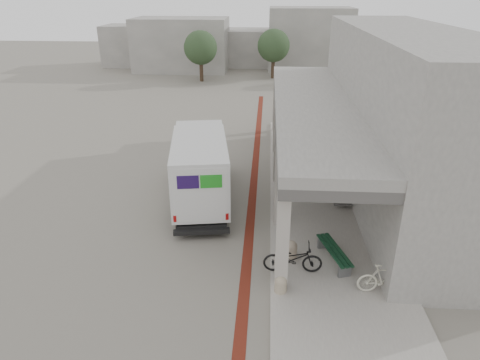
# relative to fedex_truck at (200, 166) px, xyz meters

# --- Properties ---
(ground) EXTENTS (120.00, 120.00, 0.00)m
(ground) POSITION_rel_fedex_truck_xyz_m (1.24, -2.54, -1.57)
(ground) COLOR slate
(ground) RESTS_ON ground
(bike_lane_stripe) EXTENTS (0.35, 40.00, 0.01)m
(bike_lane_stripe) POSITION_rel_fedex_truck_xyz_m (2.24, -0.54, -1.56)
(bike_lane_stripe) COLOR #5E1E12
(bike_lane_stripe) RESTS_ON ground
(sidewalk) EXTENTS (4.40, 28.00, 0.12)m
(sidewalk) POSITION_rel_fedex_truck_xyz_m (5.24, -2.54, -1.51)
(sidewalk) COLOR gray
(sidewalk) RESTS_ON ground
(transit_building) EXTENTS (7.60, 17.00, 7.00)m
(transit_building) POSITION_rel_fedex_truck_xyz_m (8.07, 1.96, 1.84)
(transit_building) COLOR gray
(transit_building) RESTS_ON ground
(distant_backdrop) EXTENTS (28.00, 10.00, 6.50)m
(distant_backdrop) POSITION_rel_fedex_truck_xyz_m (-1.60, 33.35, 1.14)
(distant_backdrop) COLOR gray
(distant_backdrop) RESTS_ON ground
(tree_left) EXTENTS (3.20, 3.20, 4.80)m
(tree_left) POSITION_rel_fedex_truck_xyz_m (-3.76, 25.46, 1.62)
(tree_left) COLOR #38281C
(tree_left) RESTS_ON ground
(tree_mid) EXTENTS (3.20, 3.20, 4.80)m
(tree_mid) POSITION_rel_fedex_truck_xyz_m (3.24, 27.46, 1.62)
(tree_mid) COLOR #38281C
(tree_mid) RESTS_ON ground
(tree_right) EXTENTS (3.20, 3.20, 4.80)m
(tree_right) POSITION_rel_fedex_truck_xyz_m (11.24, 26.46, 1.62)
(tree_right) COLOR #38281C
(tree_right) RESTS_ON ground
(fedex_truck) EXTENTS (3.11, 7.13, 2.94)m
(fedex_truck) POSITION_rel_fedex_truck_xyz_m (0.00, 0.00, 0.00)
(fedex_truck) COLOR black
(fedex_truck) RESTS_ON ground
(bench) EXTENTS (1.00, 2.08, 0.48)m
(bench) POSITION_rel_fedex_truck_xyz_m (5.15, -4.54, -1.10)
(bench) COLOR slate
(bench) RESTS_ON sidewalk
(bollard_near) EXTENTS (0.37, 0.37, 0.56)m
(bollard_near) POSITION_rel_fedex_truck_xyz_m (3.34, -6.21, -1.17)
(bollard_near) COLOR tan
(bollard_near) RESTS_ON sidewalk
(bollard_far) EXTENTS (0.41, 0.41, 0.62)m
(bollard_far) POSITION_rel_fedex_truck_xyz_m (3.73, -4.35, -1.13)
(bollard_far) COLOR gray
(bollard_far) RESTS_ON sidewalk
(utility_cabinet) EXTENTS (0.52, 0.64, 0.99)m
(utility_cabinet) POSITION_rel_fedex_truck_xyz_m (5.89, 0.86, -0.95)
(utility_cabinet) COLOR slate
(utility_cabinet) RESTS_ON sidewalk
(bicycle_black) EXTENTS (1.90, 0.69, 0.99)m
(bicycle_black) POSITION_rel_fedex_truck_xyz_m (3.74, -5.18, -0.95)
(bicycle_black) COLOR black
(bicycle_black) RESTS_ON sidewalk
(bicycle_cream) EXTENTS (1.66, 0.53, 0.99)m
(bicycle_cream) POSITION_rel_fedex_truck_xyz_m (6.44, -6.04, -0.95)
(bicycle_cream) COLOR beige
(bicycle_cream) RESTS_ON sidewalk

